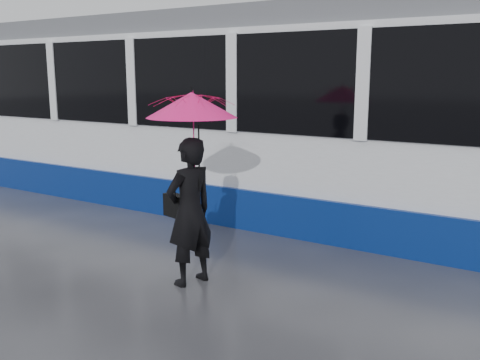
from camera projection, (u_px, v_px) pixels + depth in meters
The scene contains 6 objects.
ground at pixel (191, 251), 7.16m from camera, with size 90.00×90.00×0.00m, color #2A2B30.
rails at pixel (279, 211), 9.24m from camera, with size 34.00×1.51×0.02m.
tram at pixel (299, 117), 8.74m from camera, with size 26.00×2.56×3.35m.
woman at pixel (190, 212), 5.92m from camera, with size 0.61×0.40×1.66m, color black.
umbrella at pixel (192, 123), 5.70m from camera, with size 1.18×1.18×1.12m.
handbag at pixel (175, 205), 6.04m from camera, with size 0.32×0.20×0.44m.
Camera 1 is at (4.21, -5.43, 2.32)m, focal length 40.00 mm.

